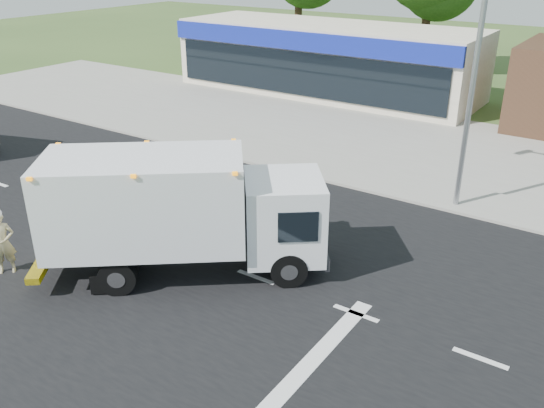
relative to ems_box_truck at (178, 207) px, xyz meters
The scene contains 9 objects.
ground 2.85m from the ems_box_truck, 24.21° to the left, with size 120.00×120.00×0.00m, color #385123.
road_asphalt 2.85m from the ems_box_truck, 24.21° to the left, with size 60.00×14.00×0.02m, color black.
sidewalk 9.44m from the ems_box_truck, 78.14° to the left, with size 60.00×2.40×0.12m, color gray.
parking_apron 15.10m from the ems_box_truck, 82.70° to the left, with size 60.00×9.00×0.02m, color gray.
lane_markings 3.81m from the ems_box_truck, ahead, with size 55.20×7.00×0.01m.
ems_box_truck is the anchor object (origin of this frame).
emergency_worker 4.89m from the ems_box_truck, 145.37° to the right, with size 0.76×0.78×1.91m.
retail_strip_mall 21.96m from the ems_box_truck, 108.86° to the left, with size 18.00×6.20×4.00m.
traffic_signal_pole 9.92m from the ems_box_truck, 63.28° to the left, with size 3.51×0.25×8.00m.
Camera 1 is at (7.85, -10.85, 8.24)m, focal length 38.00 mm.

